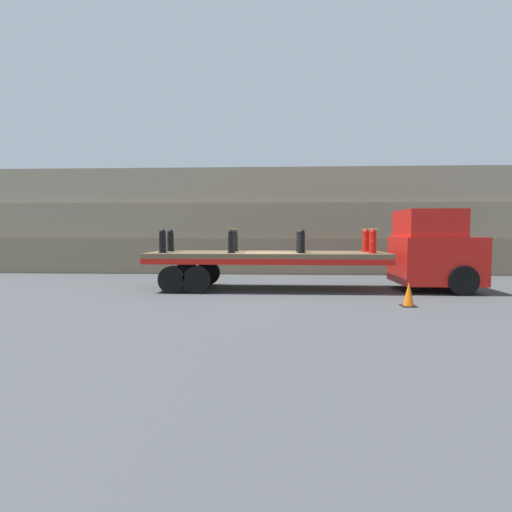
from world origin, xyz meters
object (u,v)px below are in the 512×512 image
Objects in this scene: fire_hydrant_black_far_1 at (235,241)px; fire_hydrant_black_near_0 at (163,241)px; flatbed_trailer at (250,259)px; fire_hydrant_black_far_0 at (170,241)px; fire_hydrant_red_far_3 at (366,241)px; fire_hydrant_black_near_2 at (301,241)px; fire_hydrant_black_far_2 at (300,241)px; traffic_cone at (409,294)px; fire_hydrant_red_near_3 at (373,241)px; fire_hydrant_black_near_1 at (231,241)px; truck_cab at (436,251)px.

fire_hydrant_black_near_0 is at bearing -156.46° from fire_hydrant_black_far_1.
fire_hydrant_black_far_0 is at bearing 170.18° from flatbed_trailer.
fire_hydrant_black_far_0 is 7.53m from fire_hydrant_red_far_3.
fire_hydrant_black_near_2 is (2.51, -1.09, 0.00)m from fire_hydrant_black_far_1.
fire_hydrant_black_far_2 reaches higher than flatbed_trailer.
fire_hydrant_black_near_2 is at bearing -90.00° from fire_hydrant_black_far_2.
fire_hydrant_black_far_0 is 1.00× the size of fire_hydrant_red_far_3.
fire_hydrant_black_far_0 is at bearing 180.00° from fire_hydrant_red_far_3.
fire_hydrant_black_far_1 reaches higher than traffic_cone.
fire_hydrant_black_near_0 is 1.00× the size of fire_hydrant_red_near_3.
fire_hydrant_red_far_3 is at bearing 23.54° from fire_hydrant_black_near_2.
fire_hydrant_black_far_1 and fire_hydrant_red_far_3 have the same top height.
fire_hydrant_black_near_0 is 5.14m from fire_hydrant_black_far_2.
fire_hydrant_black_near_0 and fire_hydrant_black_near_1 have the same top height.
fire_hydrant_black_near_2 reaches higher than flatbed_trailer.
flatbed_trailer is at bearing 40.21° from fire_hydrant_black_near_1.
fire_hydrant_black_far_1 is at bearing 180.00° from fire_hydrant_black_far_2.
truck_cab is at bearing 6.32° from fire_hydrant_black_near_2.
truck_cab is at bearing -3.14° from fire_hydrant_black_far_0.
fire_hydrant_black_near_1 and fire_hydrant_red_far_3 have the same top height.
fire_hydrant_black_far_1 is at bearing 90.00° from fire_hydrant_black_near_1.
fire_hydrant_black_near_2 is (5.02, 0.00, 0.00)m from fire_hydrant_black_near_0.
fire_hydrant_red_near_3 is at bearing -12.29° from fire_hydrant_black_far_1.
traffic_cone is at bearing -18.60° from fire_hydrant_black_near_0.
fire_hydrant_black_far_1 is at bearing 180.00° from fire_hydrant_red_far_3.
fire_hydrant_red_near_3 is (4.38, -0.55, 0.69)m from flatbed_trailer.
fire_hydrant_black_far_0 and fire_hydrant_black_far_2 have the same top height.
fire_hydrant_black_far_2 is 1.20× the size of traffic_cone.
fire_hydrant_black_near_2 is at bearing 137.52° from traffic_cone.
fire_hydrant_black_far_0 is at bearing 180.00° from fire_hydrant_black_far_2.
truck_cab is at bearing 0.00° from flatbed_trailer.
fire_hydrant_black_near_0 is 1.00× the size of fire_hydrant_black_near_2.
fire_hydrant_black_near_1 is (-7.45, -0.55, 0.36)m from truck_cab.
fire_hydrant_black_near_1 is at bearing -167.71° from fire_hydrant_red_far_3.
fire_hydrant_red_far_3 is (0.00, 1.09, 0.00)m from fire_hydrant_red_near_3.
fire_hydrant_black_far_0 is 1.00× the size of fire_hydrant_black_far_2.
fire_hydrant_black_far_0 is at bearing 156.46° from fire_hydrant_black_near_1.
fire_hydrant_black_far_0 is 1.00× the size of fire_hydrant_black_far_1.
fire_hydrant_black_far_2 reaches higher than traffic_cone.
fire_hydrant_black_far_2 is (-4.94, 0.55, 0.36)m from truck_cab.
fire_hydrant_black_near_1 is (2.51, 0.00, 0.00)m from fire_hydrant_black_near_0.
fire_hydrant_black_near_0 and fire_hydrant_red_near_3 have the same top height.
fire_hydrant_black_far_2 is 4.98m from traffic_cone.
fire_hydrant_black_near_0 is at bearing -90.00° from fire_hydrant_black_far_0.
truck_cab is 7.48m from fire_hydrant_black_far_1.
fire_hydrant_black_near_1 is at bearing -175.80° from truck_cab.
flatbed_trailer is at bearing -172.87° from fire_hydrant_red_far_3.
fire_hydrant_black_near_1 is 1.20× the size of traffic_cone.
fire_hydrant_black_near_2 is at bearing -16.35° from flatbed_trailer.
fire_hydrant_red_near_3 is at bearing -7.13° from flatbed_trailer.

